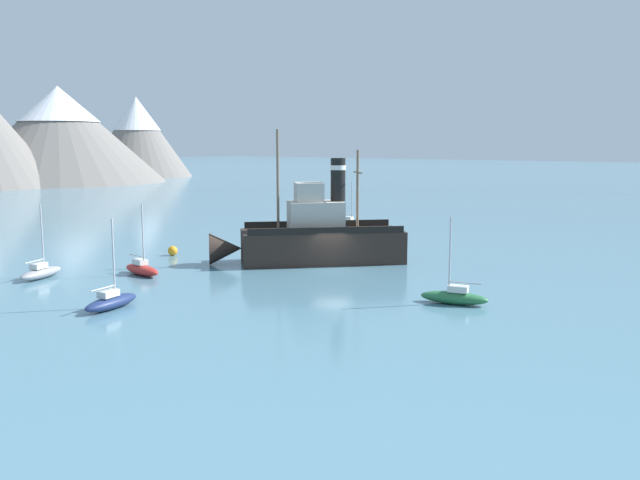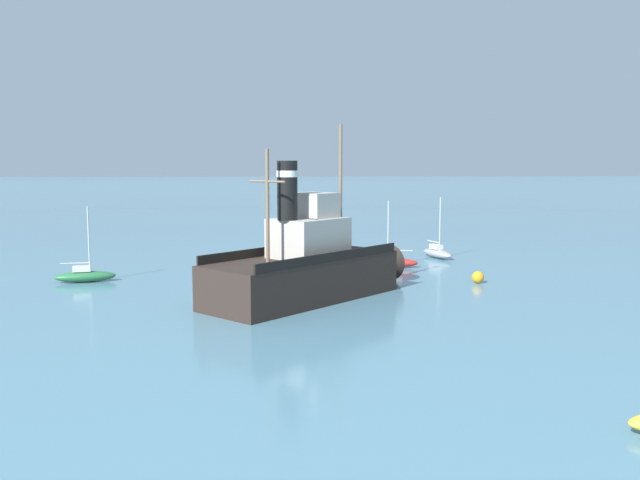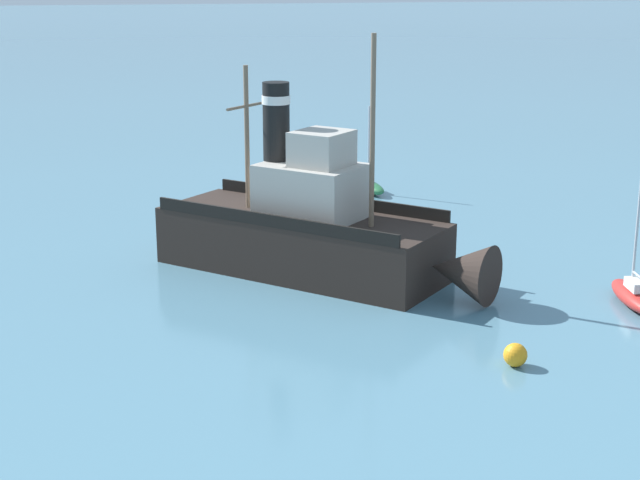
# 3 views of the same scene
# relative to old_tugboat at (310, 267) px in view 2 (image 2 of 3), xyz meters

# --- Properties ---
(ground_plane) EXTENTS (600.00, 600.00, 0.00)m
(ground_plane) POSITION_rel_old_tugboat_xyz_m (-1.49, -2.79, -1.83)
(ground_plane) COLOR teal
(old_tugboat) EXTENTS (12.64, 12.50, 9.90)m
(old_tugboat) POSITION_rel_old_tugboat_xyz_m (0.00, 0.00, 0.00)
(old_tugboat) COLOR #2D231E
(old_tugboat) RESTS_ON ground
(sailboat_grey) EXTENTS (3.95, 2.32, 4.90)m
(sailboat_grey) POSITION_rel_old_tugboat_xyz_m (-15.65, 10.93, -1.40)
(sailboat_grey) COLOR gray
(sailboat_grey) RESTS_ON ground
(sailboat_navy) EXTENTS (3.94, 1.81, 4.90)m
(sailboat_navy) POSITION_rel_old_tugboat_xyz_m (-18.08, 0.18, -1.40)
(sailboat_navy) COLOR navy
(sailboat_navy) RESTS_ON ground
(sailboat_green) EXTENTS (1.92, 3.95, 4.90)m
(sailboat_green) POSITION_rel_old_tugboat_xyz_m (-6.04, -14.32, -1.40)
(sailboat_green) COLOR #286B3D
(sailboat_green) RESTS_ON ground
(sailboat_red) EXTENTS (1.69, 3.93, 4.90)m
(sailboat_red) POSITION_rel_old_tugboat_xyz_m (-10.92, 6.48, -1.40)
(sailboat_red) COLOR #B22823
(sailboat_red) RESTS_ON ground
(mooring_buoy) EXTENTS (0.77, 0.77, 0.77)m
(mooring_buoy) POSITION_rel_old_tugboat_xyz_m (-4.23, 10.94, -1.45)
(mooring_buoy) COLOR orange
(mooring_buoy) RESTS_ON ground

